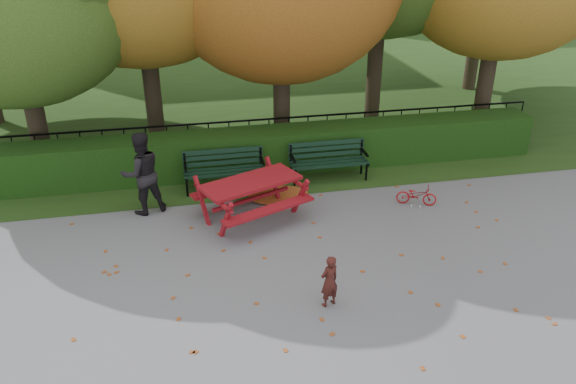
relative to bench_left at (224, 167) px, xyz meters
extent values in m
plane|color=gray|center=(1.30, -3.70, -0.52)|extent=(90.00, 90.00, 0.00)
plane|color=#233914|center=(1.30, 10.30, -0.51)|extent=(90.00, 90.00, 0.00)
cube|color=black|center=(1.30, 0.80, -0.02)|extent=(13.00, 0.90, 1.00)
cube|color=black|center=(1.30, 1.60, -0.44)|extent=(14.00, 0.04, 0.04)
cube|color=black|center=(1.30, 1.60, 0.48)|extent=(14.00, 0.04, 0.04)
cylinder|color=black|center=(-1.70, 1.60, -0.02)|extent=(0.03, 0.03, 1.00)
cylinder|color=black|center=(1.30, 1.60, -0.02)|extent=(0.03, 0.03, 1.00)
cylinder|color=black|center=(4.30, 1.60, -0.02)|extent=(0.03, 0.03, 1.00)
cylinder|color=black|center=(7.80, 1.60, -0.02)|extent=(0.03, 0.03, 1.00)
cylinder|color=#30231A|center=(-4.20, 2.10, 0.79)|extent=(0.44, 0.44, 2.62)
cylinder|color=#30231A|center=(-1.50, 3.30, 1.06)|extent=(0.44, 0.44, 3.15)
cylinder|color=#30231A|center=(1.80, 2.50, 0.88)|extent=(0.44, 0.44, 2.80)
cylinder|color=#30231A|center=(4.80, 3.80, 1.23)|extent=(0.44, 0.44, 3.50)
cylinder|color=#30231A|center=(7.50, 2.30, 0.97)|extent=(0.44, 0.44, 2.97)
cylinder|color=#30231A|center=(9.30, 6.30, 1.06)|extent=(0.44, 0.44, 3.15)
cube|color=black|center=(0.00, -0.28, -0.08)|extent=(1.80, 0.12, 0.04)
cube|color=black|center=(0.00, -0.10, -0.08)|extent=(1.80, 0.12, 0.04)
cube|color=black|center=(0.00, 0.08, -0.08)|extent=(1.80, 0.12, 0.04)
cube|color=black|center=(0.00, 0.17, 0.03)|extent=(1.80, 0.05, 0.10)
cube|color=black|center=(0.00, 0.17, 0.18)|extent=(1.80, 0.05, 0.10)
cube|color=black|center=(0.00, 0.17, 0.31)|extent=(1.80, 0.05, 0.10)
cube|color=black|center=(-0.85, -0.10, -0.10)|extent=(0.05, 0.55, 0.06)
cube|color=black|center=(-0.85, 0.17, 0.13)|extent=(0.05, 0.05, 0.41)
cylinder|color=black|center=(-0.85, -0.28, -0.30)|extent=(0.05, 0.05, 0.44)
cylinder|color=black|center=(-0.85, 0.08, -0.30)|extent=(0.05, 0.05, 0.44)
cube|color=black|center=(-0.85, -0.08, 0.10)|extent=(0.05, 0.45, 0.04)
cube|color=black|center=(0.85, -0.10, -0.10)|extent=(0.05, 0.55, 0.06)
cube|color=black|center=(0.85, 0.17, 0.13)|extent=(0.05, 0.05, 0.41)
cylinder|color=black|center=(0.85, -0.28, -0.30)|extent=(0.05, 0.05, 0.44)
cylinder|color=black|center=(0.85, 0.08, -0.30)|extent=(0.05, 0.05, 0.44)
cube|color=black|center=(0.85, -0.08, 0.10)|extent=(0.05, 0.45, 0.04)
cube|color=black|center=(2.40, -0.28, -0.08)|extent=(1.80, 0.12, 0.04)
cube|color=black|center=(2.40, -0.10, -0.08)|extent=(1.80, 0.12, 0.04)
cube|color=black|center=(2.40, 0.08, -0.08)|extent=(1.80, 0.12, 0.04)
cube|color=black|center=(2.40, 0.17, 0.03)|extent=(1.80, 0.05, 0.10)
cube|color=black|center=(2.40, 0.17, 0.18)|extent=(1.80, 0.05, 0.10)
cube|color=black|center=(2.40, 0.17, 0.31)|extent=(1.80, 0.05, 0.10)
cube|color=black|center=(1.55, -0.10, -0.10)|extent=(0.05, 0.55, 0.06)
cube|color=black|center=(1.55, 0.17, 0.13)|extent=(0.05, 0.05, 0.41)
cylinder|color=black|center=(1.55, -0.28, -0.30)|extent=(0.05, 0.05, 0.44)
cylinder|color=black|center=(1.55, 0.08, -0.30)|extent=(0.05, 0.05, 0.44)
cube|color=black|center=(1.55, -0.08, 0.10)|extent=(0.05, 0.45, 0.04)
cube|color=black|center=(3.25, -0.10, -0.10)|extent=(0.05, 0.55, 0.06)
cube|color=black|center=(3.25, 0.17, 0.13)|extent=(0.05, 0.05, 0.41)
cylinder|color=black|center=(3.25, -0.28, -0.30)|extent=(0.05, 0.05, 0.44)
cylinder|color=black|center=(3.25, 0.08, -0.30)|extent=(0.05, 0.05, 0.44)
cube|color=black|center=(3.25, -0.08, 0.10)|extent=(0.05, 0.45, 0.04)
cube|color=maroon|center=(0.39, -1.53, 0.29)|extent=(2.13, 1.52, 0.07)
cube|color=maroon|center=(0.64, -2.13, -0.04)|extent=(1.92, 1.02, 0.05)
cube|color=maroon|center=(0.13, -0.92, -0.04)|extent=(1.92, 1.02, 0.05)
cube|color=maroon|center=(-0.20, -2.31, -0.08)|extent=(0.28, 0.54, 0.96)
cube|color=maroon|center=(-0.59, -1.41, -0.08)|extent=(0.28, 0.54, 0.96)
cube|color=maroon|center=(-0.40, -1.86, 0.20)|extent=(0.64, 1.38, 0.07)
cube|color=maroon|center=(1.36, -1.64, -0.08)|extent=(0.28, 0.54, 0.96)
cube|color=maroon|center=(0.98, -0.74, -0.08)|extent=(0.28, 0.54, 0.96)
cube|color=maroon|center=(1.17, -1.19, 0.20)|extent=(0.64, 1.38, 0.07)
cube|color=maroon|center=(0.39, -1.53, -0.08)|extent=(1.63, 0.75, 0.07)
ellipsoid|color=brown|center=(1.10, -0.69, -0.47)|extent=(1.56, 1.31, 0.09)
imported|color=#411914|center=(1.17, -4.57, -0.07)|extent=(0.39, 0.32, 0.90)
imported|color=black|center=(-1.73, -0.80, 0.35)|extent=(1.02, 0.91, 1.75)
imported|color=#A60F14|center=(3.90, -1.64, -0.30)|extent=(0.89, 0.59, 0.44)
camera|label=1|loc=(-0.91, -11.48, 5.06)|focal=35.00mm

